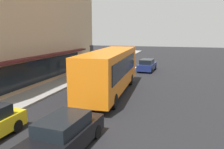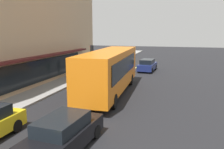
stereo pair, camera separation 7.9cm
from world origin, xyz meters
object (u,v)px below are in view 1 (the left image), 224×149
pedestrian_near_storefront (74,69)px  pedestrian_at_corner (98,62)px  traffic_light (92,52)px  bus (110,70)px  car_navy (147,65)px  pedestrian_by_curb (70,67)px  car_black (65,133)px

pedestrian_near_storefront → pedestrian_at_corner: bearing=-4.7°
traffic_light → pedestrian_near_storefront: size_ratio=1.90×
bus → traffic_light: (8.74, 5.05, 0.55)m
car_navy → pedestrian_by_curb: pedestrian_by_curb is taller
bus → car_black: (-9.21, -0.81, -1.24)m
pedestrian_by_curb → pedestrian_at_corner: size_ratio=1.07×
car_black → pedestrian_at_corner: pedestrian_at_corner is taller
car_navy → pedestrian_at_corner: pedestrian_at_corner is taller
traffic_light → pedestrian_near_storefront: traffic_light is taller
traffic_light → car_black: 18.96m
pedestrian_at_corner → pedestrian_by_curb: bearing=166.1°
traffic_light → pedestrian_at_corner: bearing=-13.7°
bus → car_black: bus is taller
pedestrian_at_corner → car_navy: bearing=-73.6°
car_navy → pedestrian_at_corner: size_ratio=2.69×
car_navy → pedestrian_near_storefront: bearing=139.9°
pedestrian_by_curb → pedestrian_near_storefront: pedestrian_by_curb is taller
bus → car_navy: bus is taller
traffic_light → pedestrian_at_corner: 1.92m
car_navy → pedestrian_by_curb: bearing=133.9°
traffic_light → car_navy: (3.04, -6.34, -1.79)m
bus → traffic_light: size_ratio=3.52×
traffic_light → pedestrian_at_corner: size_ratio=1.96×
pedestrian_by_curb → bus: bearing=-128.0°
bus → pedestrian_near_storefront: (4.03, 5.23, -0.83)m
bus → pedestrian_near_storefront: bus is taller
traffic_light → car_black: bearing=-161.9°
bus → pedestrian_by_curb: bus is taller
traffic_light → pedestrian_near_storefront: 4.91m
pedestrian_at_corner → pedestrian_near_storefront: bearing=175.3°
car_black → pedestrian_near_storefront: bearing=24.5°
pedestrian_near_storefront → traffic_light: bearing=-2.2°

